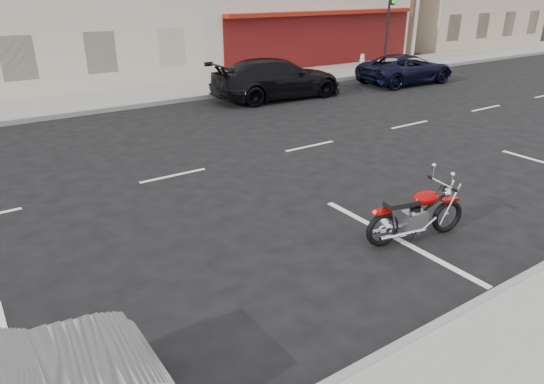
{
  "coord_description": "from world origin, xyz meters",
  "views": [
    {
      "loc": [
        -5.93,
        -9.93,
        4.04
      ],
      "look_at": [
        -1.69,
        -3.63,
        0.8
      ],
      "focal_mm": 32.0,
      "sensor_mm": 36.0,
      "label": 1
    }
  ],
  "objects_px": {
    "car_far": "(277,78)",
    "traffic_light": "(389,18)",
    "fire_hydrant": "(362,61)",
    "motorcycle": "(449,209)",
    "suv_far": "(406,69)"
  },
  "relations": [
    {
      "from": "motorcycle",
      "to": "fire_hydrant",
      "type": "bearing_deg",
      "value": 63.13
    },
    {
      "from": "fire_hydrant",
      "to": "suv_far",
      "type": "bearing_deg",
      "value": -101.25
    },
    {
      "from": "fire_hydrant",
      "to": "traffic_light",
      "type": "bearing_deg",
      "value": -6.36
    },
    {
      "from": "fire_hydrant",
      "to": "motorcycle",
      "type": "bearing_deg",
      "value": -128.76
    },
    {
      "from": "motorcycle",
      "to": "suv_far",
      "type": "height_order",
      "value": "suv_far"
    },
    {
      "from": "fire_hydrant",
      "to": "motorcycle",
      "type": "height_order",
      "value": "motorcycle"
    },
    {
      "from": "suv_far",
      "to": "car_far",
      "type": "relative_size",
      "value": 0.87
    },
    {
      "from": "motorcycle",
      "to": "suv_far",
      "type": "xyz_separation_m",
      "value": [
        10.37,
        10.26,
        0.19
      ]
    },
    {
      "from": "traffic_light",
      "to": "motorcycle",
      "type": "xyz_separation_m",
      "value": [
        -12.58,
        -13.63,
        -2.11
      ]
    },
    {
      "from": "motorcycle",
      "to": "car_far",
      "type": "relative_size",
      "value": 0.37
    },
    {
      "from": "suv_far",
      "to": "car_far",
      "type": "bearing_deg",
      "value": 86.68
    },
    {
      "from": "fire_hydrant",
      "to": "car_far",
      "type": "relative_size",
      "value": 0.14
    },
    {
      "from": "motorcycle",
      "to": "suv_far",
      "type": "distance_m",
      "value": 14.59
    },
    {
      "from": "fire_hydrant",
      "to": "car_far",
      "type": "height_order",
      "value": "car_far"
    },
    {
      "from": "car_far",
      "to": "traffic_light",
      "type": "bearing_deg",
      "value": -69.51
    }
  ]
}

